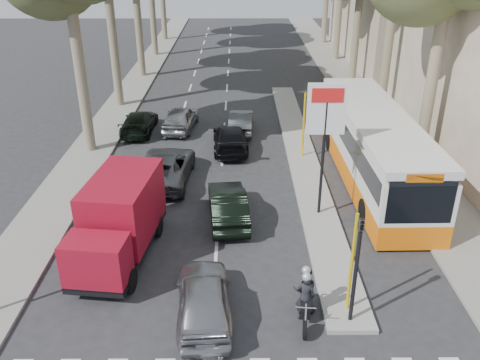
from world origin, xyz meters
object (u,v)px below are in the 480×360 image
object	(u,v)px
motorcycle	(305,295)
red_truck	(119,219)
silver_hatchback	(204,298)
city_bus	(374,145)
dark_hatchback	(228,205)

from	to	relation	value
motorcycle	red_truck	bearing A→B (deg)	157.55
silver_hatchback	city_bus	size ratio (longest dim) A/B	0.32
dark_hatchback	city_bus	xyz separation A→B (m)	(6.70, 3.75, 1.06)
silver_hatchback	motorcycle	bearing A→B (deg)	175.54
dark_hatchback	motorcycle	distance (m)	6.34
silver_hatchback	red_truck	distance (m)	4.64
silver_hatchback	motorcycle	distance (m)	3.04
city_bus	motorcycle	size ratio (longest dim) A/B	6.12
city_bus	motorcycle	world-z (taller)	city_bus
silver_hatchback	city_bus	xyz separation A→B (m)	(7.33, 9.62, 1.05)
silver_hatchback	motorcycle	world-z (taller)	motorcycle
silver_hatchback	dark_hatchback	distance (m)	5.90
silver_hatchback	dark_hatchback	xyz separation A→B (m)	(0.63, 5.87, -0.01)
silver_hatchback	dark_hatchback	bearing A→B (deg)	-100.75
red_truck	motorcycle	xyz separation A→B (m)	(6.18, -3.30, -0.72)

